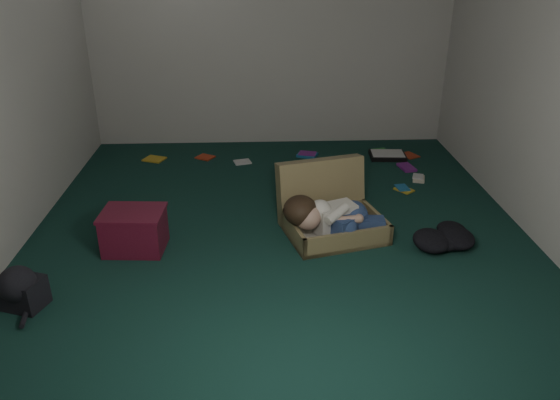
{
  "coord_description": "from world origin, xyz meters",
  "views": [
    {
      "loc": [
        -0.17,
        -3.93,
        2.11
      ],
      "look_at": [
        0.0,
        -0.15,
        0.35
      ],
      "focal_mm": 35.0,
      "sensor_mm": 36.0,
      "label": 1
    }
  ],
  "objects": [
    {
      "name": "clothing_pile",
      "position": [
        1.27,
        -0.24,
        0.06
      ],
      "size": [
        0.49,
        0.44,
        0.13
      ],
      "primitive_type": null,
      "rotation": [
        0.0,
        0.0,
        0.32
      ],
      "color": "black",
      "rests_on": "floor"
    },
    {
      "name": "wall_front",
      "position": [
        0.0,
        -2.25,
        1.3
      ],
      "size": [
        4.5,
        0.0,
        4.5
      ],
      "primitive_type": "plane",
      "rotation": [
        -1.57,
        0.0,
        0.0
      ],
      "color": "silver",
      "rests_on": "ground"
    },
    {
      "name": "person",
      "position": [
        0.41,
        -0.17,
        0.21
      ],
      "size": [
        0.82,
        0.41,
        0.34
      ],
      "rotation": [
        0.0,
        0.0,
        0.26
      ],
      "color": "silver",
      "rests_on": "suitcase"
    },
    {
      "name": "wall_back",
      "position": [
        0.0,
        2.25,
        1.3
      ],
      "size": [
        4.5,
        0.0,
        4.5
      ],
      "primitive_type": "plane",
      "rotation": [
        1.57,
        0.0,
        0.0
      ],
      "color": "silver",
      "rests_on": "ground"
    },
    {
      "name": "paper_tray",
      "position": [
        1.26,
        1.65,
        0.03
      ],
      "size": [
        0.4,
        0.31,
        0.05
      ],
      "rotation": [
        0.0,
        0.0,
        -0.07
      ],
      "color": "black",
      "rests_on": "floor"
    },
    {
      "name": "floor",
      "position": [
        0.0,
        0.0,
        0.0
      ],
      "size": [
        4.5,
        4.5,
        0.0
      ],
      "primitive_type": "plane",
      "color": "#11322B",
      "rests_on": "ground"
    },
    {
      "name": "book_scatter",
      "position": [
        0.56,
        1.48,
        0.01
      ],
      "size": [
        3.01,
        1.27,
        0.02
      ],
      "color": "gold",
      "rests_on": "floor"
    },
    {
      "name": "backpack",
      "position": [
        -1.7,
        -0.94,
        0.11
      ],
      "size": [
        0.44,
        0.4,
        0.22
      ],
      "primitive_type": null,
      "rotation": [
        0.0,
        0.0,
        -0.33
      ],
      "color": "black",
      "rests_on": "floor"
    },
    {
      "name": "maroon_bin",
      "position": [
        -1.11,
        -0.24,
        0.16
      ],
      "size": [
        0.48,
        0.39,
        0.32
      ],
      "rotation": [
        0.0,
        0.0,
        -0.06
      ],
      "color": "maroon",
      "rests_on": "floor"
    },
    {
      "name": "suitcase",
      "position": [
        0.41,
        0.03,
        0.16
      ],
      "size": [
        0.9,
        0.88,
        0.54
      ],
      "rotation": [
        0.0,
        0.0,
        0.26
      ],
      "color": "olive",
      "rests_on": "floor"
    },
    {
      "name": "wall_right",
      "position": [
        2.0,
        0.0,
        1.3
      ],
      "size": [
        0.0,
        4.5,
        4.5
      ],
      "primitive_type": "plane",
      "rotation": [
        1.57,
        0.0,
        -1.57
      ],
      "color": "silver",
      "rests_on": "ground"
    }
  ]
}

